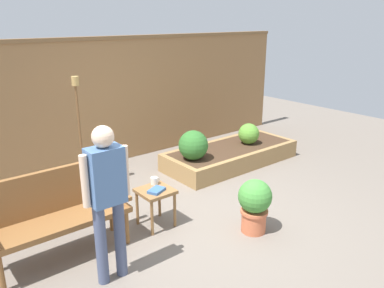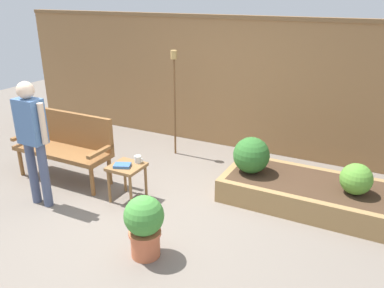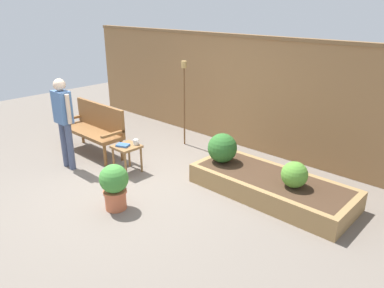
% 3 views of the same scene
% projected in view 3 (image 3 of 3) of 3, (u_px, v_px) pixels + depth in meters
% --- Properties ---
extents(ground_plane, '(14.00, 14.00, 0.00)m').
position_uv_depth(ground_plane, '(131.00, 184.00, 5.83)').
color(ground_plane, '#70665B').
extents(fence_back, '(8.40, 0.14, 2.16)m').
position_uv_depth(fence_back, '(233.00, 90.00, 7.21)').
color(fence_back, olive).
rests_on(fence_back, ground_plane).
extents(garden_bench, '(1.44, 0.48, 0.94)m').
position_uv_depth(garden_bench, '(96.00, 125.00, 6.88)').
color(garden_bench, brown).
rests_on(garden_bench, ground_plane).
extents(side_table, '(0.40, 0.40, 0.48)m').
position_uv_depth(side_table, '(127.00, 150.00, 6.10)').
color(side_table, olive).
rests_on(side_table, ground_plane).
extents(cup_on_table, '(0.13, 0.09, 0.09)m').
position_uv_depth(cup_on_table, '(136.00, 142.00, 6.09)').
color(cup_on_table, silver).
rests_on(cup_on_table, side_table).
extents(book_on_table, '(0.24, 0.21, 0.03)m').
position_uv_depth(book_on_table, '(123.00, 145.00, 6.04)').
color(book_on_table, '#38609E').
rests_on(book_on_table, side_table).
extents(potted_boxwood, '(0.40, 0.40, 0.66)m').
position_uv_depth(potted_boxwood, '(114.00, 184.00, 5.00)').
color(potted_boxwood, '#C66642').
rests_on(potted_boxwood, ground_plane).
extents(raised_planter_bed, '(2.40, 1.00, 0.30)m').
position_uv_depth(raised_planter_bed, '(271.00, 186.00, 5.43)').
color(raised_planter_bed, '#997547').
rests_on(raised_planter_bed, ground_plane).
extents(shrub_near_bench, '(0.47, 0.47, 0.47)m').
position_uv_depth(shrub_near_bench, '(222.00, 148.00, 5.82)').
color(shrub_near_bench, brown).
rests_on(shrub_near_bench, raised_planter_bed).
extents(shrub_far_corner, '(0.37, 0.37, 0.37)m').
position_uv_depth(shrub_far_corner, '(294.00, 175.00, 5.03)').
color(shrub_far_corner, brown).
rests_on(shrub_far_corner, raised_planter_bed).
extents(tiki_torch, '(0.10, 0.10, 1.68)m').
position_uv_depth(tiki_torch, '(184.00, 88.00, 7.06)').
color(tiki_torch, brown).
rests_on(tiki_torch, ground_plane).
extents(person_by_bench, '(0.47, 0.20, 1.56)m').
position_uv_depth(person_by_bench, '(63.00, 116.00, 6.08)').
color(person_by_bench, '#475170').
rests_on(person_by_bench, ground_plane).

